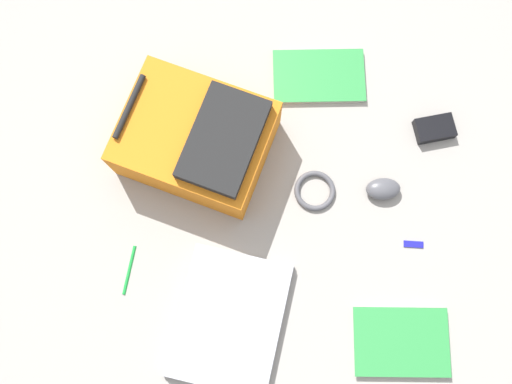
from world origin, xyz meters
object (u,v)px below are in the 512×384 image
object	(u,v)px
laptop	(230,320)
book_red	(401,342)
backpack	(198,139)
computer_mouse	(383,189)
usb_stick	(414,244)
power_brick	(434,129)
book_blue	(319,76)
cable_coil	(315,191)
pen_black	(129,270)

from	to	relation	value
laptop	book_red	xyz separation A→B (m)	(-0.01, -0.46, -0.01)
backpack	computer_mouse	size ratio (longest dim) A/B	4.68
usb_stick	power_brick	bearing A→B (deg)	-7.42
book_blue	cable_coil	xyz separation A→B (m)	(-0.35, -0.01, -0.00)
laptop	cable_coil	distance (m)	0.43
laptop	usb_stick	xyz separation A→B (m)	(0.25, -0.49, -0.01)
pen_black	laptop	bearing A→B (deg)	-109.77
book_blue	book_red	distance (m)	0.79
backpack	book_red	bearing A→B (deg)	-128.92
cable_coil	computer_mouse	bearing A→B (deg)	-83.65
cable_coil	usb_stick	xyz separation A→B (m)	(-0.12, -0.29, -0.00)
laptop	book_blue	size ratio (longest dim) A/B	1.35
laptop	usb_stick	world-z (taller)	laptop
laptop	usb_stick	size ratio (longest dim) A/B	7.19
laptop	power_brick	xyz separation A→B (m)	(0.59, -0.53, -0.00)
power_brick	pen_black	size ratio (longest dim) A/B	0.82
laptop	cable_coil	xyz separation A→B (m)	(0.38, -0.20, -0.01)
cable_coil	pen_black	world-z (taller)	cable_coil
book_blue	laptop	bearing A→B (deg)	165.67
backpack	laptop	size ratio (longest dim) A/B	1.16
book_red	cable_coil	bearing A→B (deg)	33.74
backpack	cable_coil	size ratio (longest dim) A/B	3.88
computer_mouse	usb_stick	xyz separation A→B (m)	(-0.14, -0.10, -0.02)
laptop	power_brick	bearing A→B (deg)	-41.75
computer_mouse	pen_black	size ratio (longest dim) A/B	0.72
computer_mouse	power_brick	size ratio (longest dim) A/B	0.88
power_brick	usb_stick	distance (m)	0.34
computer_mouse	cable_coil	xyz separation A→B (m)	(-0.02, 0.19, -0.01)
laptop	cable_coil	bearing A→B (deg)	-27.95
backpack	usb_stick	world-z (taller)	backpack
backpack	usb_stick	bearing A→B (deg)	-109.19
pen_black	power_brick	bearing A→B (deg)	-59.18
book_red	cable_coil	distance (m)	0.47
backpack	power_brick	distance (m)	0.68
backpack	pen_black	bearing A→B (deg)	157.24
book_red	computer_mouse	distance (m)	0.42
cable_coil	usb_stick	distance (m)	0.31
computer_mouse	usb_stick	bearing A→B (deg)	-155.71
book_blue	pen_black	xyz separation A→B (m)	(-0.62, 0.48, -0.00)
pen_black	usb_stick	size ratio (longest dim) A/B	2.47
book_blue	book_red	bearing A→B (deg)	-159.60
book_blue	computer_mouse	world-z (taller)	computer_mouse
book_red	cable_coil	xyz separation A→B (m)	(0.39, 0.26, -0.00)
laptop	cable_coil	size ratio (longest dim) A/B	3.34
backpack	pen_black	distance (m)	0.41
power_brick	book_blue	bearing A→B (deg)	69.07
backpack	laptop	bearing A→B (deg)	-163.79
book_red	power_brick	size ratio (longest dim) A/B	2.43
backpack	cable_coil	bearing A→B (deg)	-105.51
laptop	computer_mouse	size ratio (longest dim) A/B	4.02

